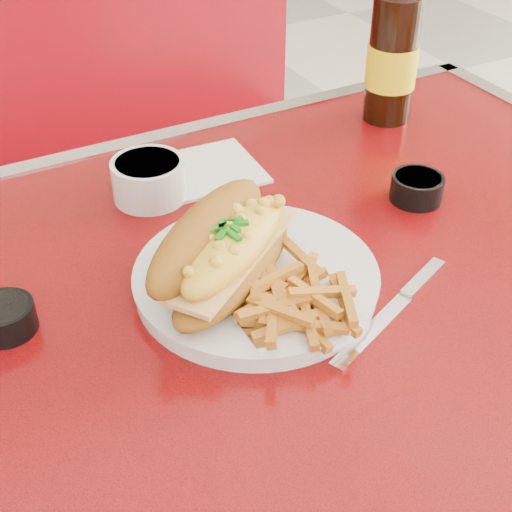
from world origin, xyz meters
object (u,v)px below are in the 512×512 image
mac_hoagie (224,249)px  beer_bottle (394,47)px  sauce_cup_right (417,187)px  knife (401,301)px  diner_table (255,410)px  sauce_cup_left (5,317)px  booth_bench_far (85,260)px  fork (225,299)px  gravy_ramekin (149,178)px  dinner_plate (256,278)px

mac_hoagie → beer_bottle: beer_bottle is taller
sauce_cup_right → knife: 0.21m
diner_table → sauce_cup_left: bearing=160.0°
diner_table → booth_bench_far: booth_bench_far is taller
booth_bench_far → fork: booth_bench_far is taller
beer_bottle → gravy_ramekin: bearing=-173.9°
dinner_plate → sauce_cup_right: sauce_cup_right is taller
diner_table → gravy_ramekin: 0.31m
sauce_cup_right → knife: sauce_cup_right is taller
diner_table → knife: size_ratio=6.26×
sauce_cup_right → knife: size_ratio=0.37×
mac_hoagie → fork: 0.05m
diner_table → mac_hoagie: 0.22m
diner_table → fork: (-0.03, 0.00, 0.18)m
dinner_plate → beer_bottle: (0.37, 0.26, 0.10)m
diner_table → sauce_cup_left: (-0.23, 0.09, 0.18)m
fork → sauce_cup_right: 0.32m
mac_hoagie → beer_bottle: bearing=-2.2°
mac_hoagie → fork: mac_hoagie is taller
booth_bench_far → sauce_cup_right: size_ratio=16.63×
booth_bench_far → sauce_cup_right: bearing=-69.1°
gravy_ramekin → sauce_cup_left: (-0.22, -0.16, -0.01)m
fork → knife: 0.18m
diner_table → beer_bottle: 0.55m
mac_hoagie → fork: size_ratio=1.41×
gravy_ramekin → sauce_cup_right: size_ratio=1.34×
mac_hoagie → sauce_cup_right: mac_hoagie is taller
booth_bench_far → fork: bearing=-92.3°
booth_bench_far → beer_bottle: beer_bottle is taller
sauce_cup_right → beer_bottle: 0.25m
knife → diner_table: bearing=130.4°
sauce_cup_left → beer_bottle: size_ratio=0.26×
dinner_plate → fork: size_ratio=1.79×
fork → beer_bottle: 0.51m
sauce_cup_left → sauce_cup_right: 0.51m
diner_table → sauce_cup_right: sauce_cup_right is taller
fork → gravy_ramekin: 0.25m
booth_bench_far → gravy_ramekin: booth_bench_far is taller
diner_table → booth_bench_far: size_ratio=1.03×
mac_hoagie → sauce_cup_right: bearing=-24.9°
sauce_cup_right → beer_bottle: beer_bottle is taller
mac_hoagie → fork: bearing=-152.3°
sauce_cup_right → dinner_plate: bearing=-167.6°
mac_hoagie → knife: size_ratio=1.19×
sauce_cup_left → sauce_cup_right: (0.51, -0.00, 0.00)m
fork → sauce_cup_left: size_ratio=2.19×
gravy_ramekin → beer_bottle: 0.41m
booth_bench_far → sauce_cup_right: booth_bench_far is taller
dinner_plate → fork: bearing=-154.1°
booth_bench_far → gravy_ramekin: (-0.02, -0.56, 0.51)m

